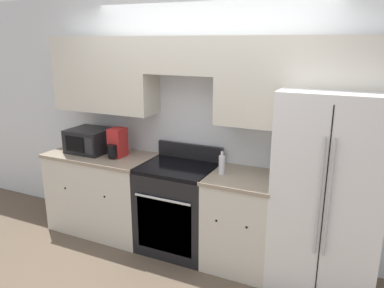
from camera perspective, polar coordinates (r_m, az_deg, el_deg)
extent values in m
plane|color=brown|center=(3.86, -2.07, -18.03)|extent=(12.00, 12.00, 0.00)
cube|color=silver|center=(3.91, 2.21, 3.18)|extent=(8.00, 0.06, 2.60)
cube|color=beige|center=(4.24, -13.16, 10.28)|extent=(1.19, 0.33, 0.80)
cube|color=beige|center=(3.71, -1.21, 13.39)|extent=(0.75, 0.33, 0.36)
cube|color=beige|center=(3.37, 16.38, 8.79)|extent=(1.50, 0.33, 0.80)
cube|color=beige|center=(4.44, -13.33, -7.34)|extent=(1.19, 0.62, 0.88)
cube|color=gray|center=(4.29, -13.71, -1.71)|extent=(1.21, 0.64, 0.03)
sphere|color=black|center=(4.35, -18.72, -6.39)|extent=(0.03, 0.03, 0.03)
sphere|color=black|center=(4.02, -13.15, -7.81)|extent=(0.03, 0.03, 0.03)
cube|color=beige|center=(3.72, 7.56, -11.78)|extent=(0.63, 0.62, 0.88)
cube|color=gray|center=(3.53, 7.83, -5.18)|extent=(0.65, 0.64, 0.03)
sphere|color=black|center=(3.44, 3.75, -11.57)|extent=(0.03, 0.03, 0.03)
sphere|color=black|center=(3.36, 8.33, -12.42)|extent=(0.03, 0.03, 0.03)
cube|color=black|center=(3.95, -2.10, -9.94)|extent=(0.75, 0.62, 0.87)
cube|color=black|center=(3.73, -4.29, -12.34)|extent=(0.60, 0.01, 0.56)
cube|color=black|center=(3.78, -2.17, -3.67)|extent=(0.75, 0.62, 0.04)
cube|color=black|center=(3.98, -0.32, -1.11)|extent=(0.75, 0.04, 0.16)
cylinder|color=silver|center=(3.59, -4.59, -8.44)|extent=(0.60, 0.02, 0.02)
cube|color=white|center=(3.45, 20.11, -6.81)|extent=(0.87, 0.72, 1.76)
cube|color=black|center=(3.13, 19.42, -9.14)|extent=(0.01, 0.01, 1.62)
cylinder|color=#B7B7BC|center=(3.07, 18.86, -7.75)|extent=(0.02, 0.02, 0.97)
cylinder|color=#B7B7BC|center=(3.06, 20.17, -7.91)|extent=(0.02, 0.02, 0.97)
cube|color=black|center=(4.38, -15.29, 0.55)|extent=(0.45, 0.40, 0.26)
cube|color=black|center=(4.26, -17.46, -0.03)|extent=(0.25, 0.01, 0.17)
cube|color=#262628|center=(4.13, -15.44, -0.35)|extent=(0.10, 0.01, 0.18)
cylinder|color=silver|center=(3.54, 4.56, -3.20)|extent=(0.06, 0.06, 0.18)
cylinder|color=silver|center=(3.50, 4.60, -1.42)|extent=(0.03, 0.03, 0.05)
cylinder|color=black|center=(3.49, 4.62, -0.88)|extent=(0.03, 0.03, 0.02)
cube|color=#B22323|center=(4.13, -11.26, 0.25)|extent=(0.15, 0.18, 0.31)
cylinder|color=black|center=(4.07, -12.04, -1.01)|extent=(0.11, 0.11, 0.14)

